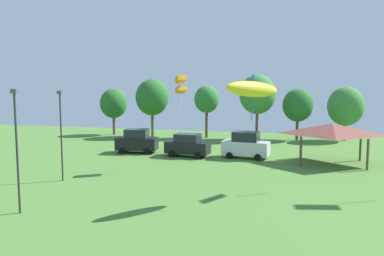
# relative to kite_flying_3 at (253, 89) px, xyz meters

# --- Properties ---
(kite_flying_3) EXTENTS (3.36, 4.03, 2.75)m
(kite_flying_3) POSITION_rel_kite_flying_3_xyz_m (0.00, 0.00, 0.00)
(kite_flying_3) COLOR yellow
(kite_flying_5) EXTENTS (1.15, 1.16, 3.17)m
(kite_flying_5) POSITION_rel_kite_flying_3_xyz_m (-6.68, 7.67, 0.21)
(kite_flying_5) COLOR orange
(parked_car_leftmost) EXTENTS (4.32, 2.38, 2.45)m
(parked_car_leftmost) POSITION_rel_kite_flying_3_xyz_m (-13.26, 14.03, -5.63)
(parked_car_leftmost) COLOR black
(parked_car_leftmost) RESTS_ON ground
(parked_car_second_from_left) EXTENTS (4.43, 2.27, 2.23)m
(parked_car_second_from_left) POSITION_rel_kite_flying_3_xyz_m (-7.66, 13.31, -5.72)
(parked_car_second_from_left) COLOR black
(parked_car_second_from_left) RESTS_ON ground
(parked_car_third_from_left) EXTENTS (4.55, 2.40, 2.54)m
(parked_car_third_from_left) POSITION_rel_kite_flying_3_xyz_m (-2.07, 13.89, -5.59)
(parked_car_third_from_left) COLOR silver
(parked_car_third_from_left) RESTS_ON ground
(park_pavilion) EXTENTS (6.88, 5.34, 3.60)m
(park_pavilion) POSITION_rel_kite_flying_3_xyz_m (5.65, 13.22, -3.75)
(park_pavilion) COLOR brown
(park_pavilion) RESTS_ON ground
(light_post_0) EXTENTS (0.36, 0.20, 6.89)m
(light_post_0) POSITION_rel_kite_flying_3_xyz_m (-12.16, -5.60, -2.98)
(light_post_0) COLOR #2D2D33
(light_post_0) RESTS_ON ground
(light_post_2) EXTENTS (0.36, 0.20, 6.63)m
(light_post_2) POSITION_rel_kite_flying_3_xyz_m (-14.02, 1.61, -3.11)
(light_post_2) COLOR #2D2D33
(light_post_2) RESTS_ON ground
(treeline_tree_0) EXTENTS (3.66, 3.66, 6.30)m
(treeline_tree_0) POSITION_rel_kite_flying_3_xyz_m (-21.82, 26.62, -2.56)
(treeline_tree_0) COLOR brown
(treeline_tree_0) RESTS_ON ground
(treeline_tree_1) EXTENTS (4.35, 4.35, 7.59)m
(treeline_tree_1) POSITION_rel_kite_flying_3_xyz_m (-15.97, 26.03, -1.64)
(treeline_tree_1) COLOR brown
(treeline_tree_1) RESTS_ON ground
(treeline_tree_2) EXTENTS (3.20, 3.20, 6.75)m
(treeline_tree_2) POSITION_rel_kite_flying_3_xyz_m (-8.82, 26.88, -1.88)
(treeline_tree_2) COLOR brown
(treeline_tree_2) RESTS_ON ground
(treeline_tree_3) EXTENTS (4.51, 4.51, 8.16)m
(treeline_tree_3) POSITION_rel_kite_flying_3_xyz_m (-2.33, 26.95, -1.17)
(treeline_tree_3) COLOR brown
(treeline_tree_3) RESTS_ON ground
(treeline_tree_4) EXTENTS (3.73, 3.73, 6.41)m
(treeline_tree_4) POSITION_rel_kite_flying_3_xyz_m (2.60, 27.62, -2.49)
(treeline_tree_4) COLOR brown
(treeline_tree_4) RESTS_ON ground
(treeline_tree_5) EXTENTS (4.37, 4.37, 6.67)m
(treeline_tree_5) POSITION_rel_kite_flying_3_xyz_m (8.28, 28.47, -2.57)
(treeline_tree_5) COLOR brown
(treeline_tree_5) RESTS_ON ground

